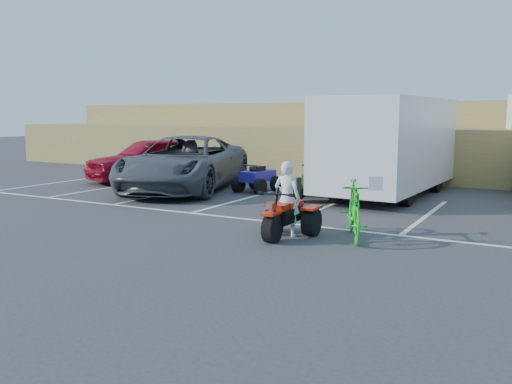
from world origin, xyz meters
The scene contains 11 objects.
ground centered at (0.00, 0.00, 0.00)m, with size 100.00×100.00×0.00m, color #333336.
parking_stripes centered at (0.87, 4.07, 0.00)m, with size 28.00×5.16×0.01m.
grass_embankment centered at (0.00, 15.48, 1.42)m, with size 40.00×8.50×3.10m.
red_trike_atv centered at (0.62, 1.08, 0.00)m, with size 1.15×1.53×1.00m, color #B51D0A, non-canonical shape.
rider centered at (0.62, 1.23, 0.79)m, with size 0.58×0.38×1.58m, color white.
green_dirt_bike centered at (1.92, 1.68, 0.60)m, with size 0.56×1.99×1.20m, color #14BF19.
grey_pickup centered at (-5.45, 5.87, 0.90)m, with size 3.00×6.51×1.81m, color #484A4F.
red_car centered at (-8.13, 7.31, 0.84)m, with size 1.98×4.92×1.68m, color maroon.
cargo_trailer centered at (0.88, 7.91, 1.63)m, with size 2.92×6.59×3.02m.
quad_atv_blue centered at (-3.10, 6.70, 0.00)m, with size 1.08×1.44×0.94m, color navy, non-canonical shape.
quad_atv_green centered at (-0.74, 6.08, 0.00)m, with size 1.28×1.72×1.12m, color #145714, non-canonical shape.
Camera 1 is at (5.45, -8.79, 2.52)m, focal length 38.00 mm.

